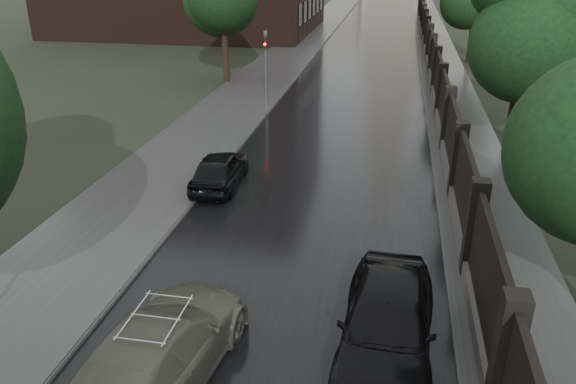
{
  "coord_description": "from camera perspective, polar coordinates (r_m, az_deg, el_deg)",
  "views": [
    {
      "loc": [
        2.31,
        -3.39,
        8.02
      ],
      "look_at": [
        -0.46,
        11.04,
        1.5
      ],
      "focal_mm": 35.0,
      "sensor_mm": 36.0,
      "label": 1
    }
  ],
  "objects": [
    {
      "name": "volga_sedan",
      "position": [
        11.63,
        -12.95,
        -15.46
      ],
      "size": [
        2.71,
        5.44,
        1.52
      ],
      "primitive_type": "imported",
      "rotation": [
        0.0,
        0.0,
        3.03
      ],
      "color": "#4E5141",
      "rests_on": "ground"
    },
    {
      "name": "fence_right",
      "position": [
        36.16,
        14.6,
        12.01
      ],
      "size": [
        0.45,
        75.72,
        2.7
      ],
      "color": "#383533",
      "rests_on": "ground"
    },
    {
      "name": "hatchback_left",
      "position": [
        20.18,
        -6.96,
        2.3
      ],
      "size": [
        1.65,
        3.81,
        1.28
      ],
      "primitive_type": "imported",
      "rotation": [
        0.0,
        0.0,
        3.18
      ],
      "color": "black",
      "rests_on": "ground"
    },
    {
      "name": "traffic_light",
      "position": [
        29.68,
        -2.27,
        13.0
      ],
      "size": [
        0.16,
        0.32,
        4.0
      ],
      "color": "#59595E",
      "rests_on": "ground"
    },
    {
      "name": "car_right_near",
      "position": [
        12.12,
        10.02,
        -12.94
      ],
      "size": [
        2.13,
        4.89,
        1.64
      ],
      "primitive_type": "imported",
      "rotation": [
        0.0,
        0.0,
        -0.04
      ],
      "color": "black",
      "rests_on": "ground"
    },
    {
      "name": "tree_right_b",
      "position": [
        26.09,
        23.12,
        15.36
      ],
      "size": [
        4.08,
        4.08,
        7.01
      ],
      "color": "black",
      "rests_on": "ground"
    }
  ]
}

